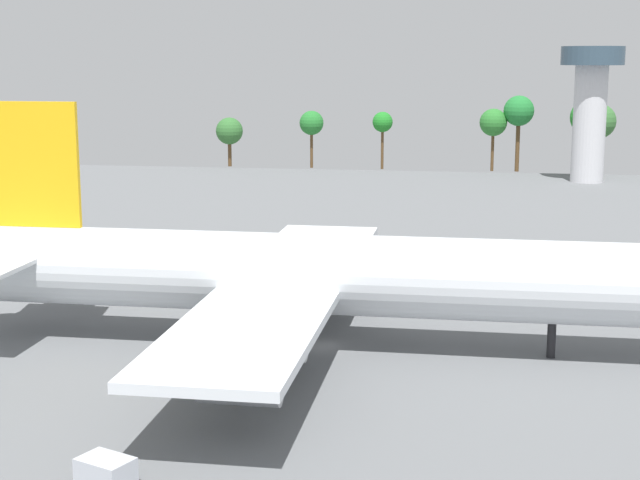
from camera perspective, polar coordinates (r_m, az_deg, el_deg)
ground_plane at (r=81.41m, az=-0.00°, el=-6.31°), size 260.67×260.67×0.00m
cargo_airplane at (r=79.87m, az=-0.11°, el=-2.10°), size 65.17×53.83×20.23m
cargo_container_aft at (r=57.11m, az=-12.54°, el=-13.26°), size 3.59×3.10×1.70m
control_tower at (r=195.40m, az=15.68°, el=8.00°), size 11.99×11.99×26.10m
tree_line_backdrop at (r=210.78m, az=13.35°, el=6.97°), size 109.58×7.59×16.71m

